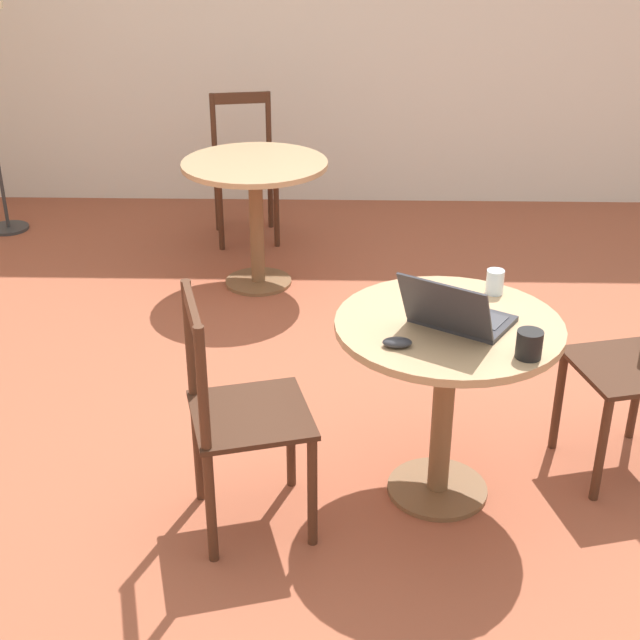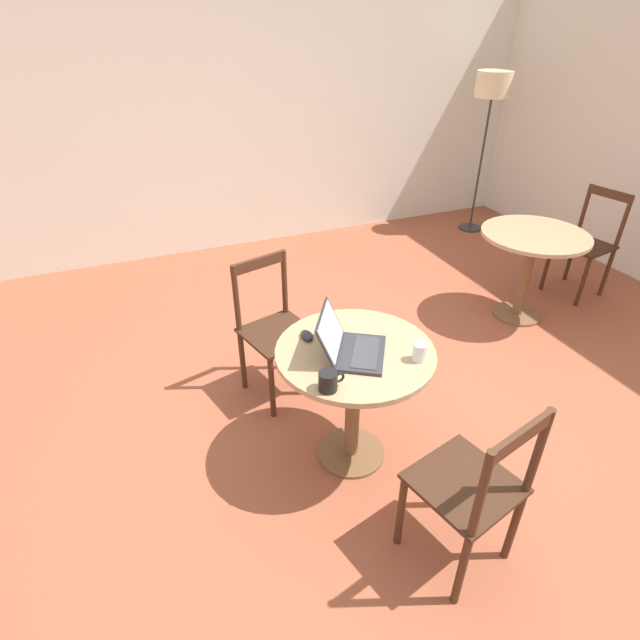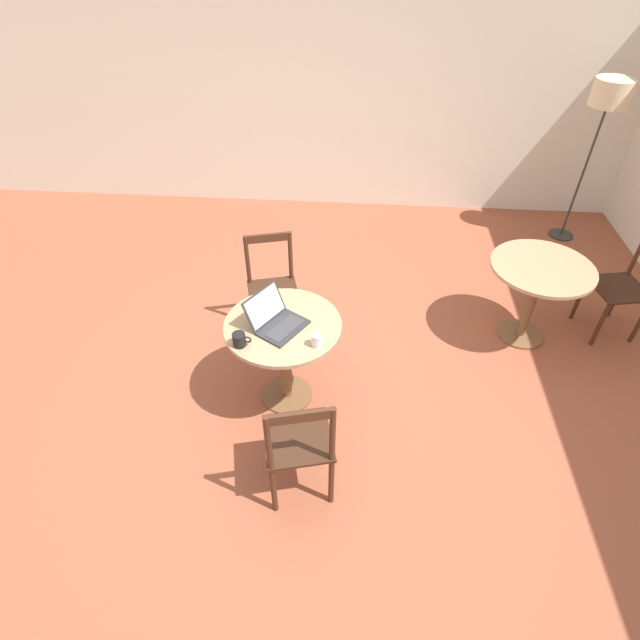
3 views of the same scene
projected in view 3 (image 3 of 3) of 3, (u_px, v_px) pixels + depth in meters
ground_plane at (324, 393)px, 3.92m from camera, size 16.00×16.00×0.00m
wall_back at (347, 89)px, 5.49m from camera, size 9.40×0.06×2.70m
cafe_table_near at (284, 340)px, 3.52m from camera, size 0.82×0.82×0.74m
cafe_table_mid at (538, 281)px, 4.06m from camera, size 0.82×0.82×0.74m
chair_near_back at (273, 290)px, 4.17m from camera, size 0.50×0.50×0.92m
chair_near_front at (299, 444)px, 3.00m from camera, size 0.49×0.49×0.92m
chair_mid_right at (624, 288)px, 4.20m from camera, size 0.48×0.48×0.92m
floor_lamp at (609, 101)px, 4.77m from camera, size 0.37×0.37×1.68m
laptop at (277, 321)px, 3.38m from camera, size 0.45×0.45×0.22m
mouse at (260, 303)px, 3.57m from camera, size 0.06×0.10×0.03m
mug at (240, 340)px, 3.23m from camera, size 0.13×0.09×0.09m
drinking_glass at (316, 340)px, 3.23m from camera, size 0.07×0.07×0.09m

